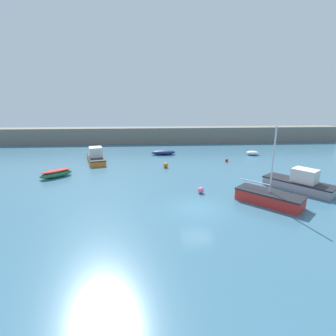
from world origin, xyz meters
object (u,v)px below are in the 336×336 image
(motorboat_grey_hull, at_px, (300,183))
(dinghy_near_pier, at_px, (253,153))
(mooring_buoy_orange, at_px, (166,165))
(sailboat_tall_mast, at_px, (269,197))
(mooring_buoy_pink, at_px, (201,190))
(cabin_cruiser_white, at_px, (96,157))
(mooring_buoy_red, at_px, (227,160))
(rowboat_white_midwater, at_px, (163,152))
(rowboat_with_red_cover, at_px, (56,173))

(motorboat_grey_hull, bearing_deg, dinghy_near_pier, -43.81)
(mooring_buoy_orange, bearing_deg, sailboat_tall_mast, -56.81)
(mooring_buoy_pink, xyz_separation_m, mooring_buoy_orange, (-2.66, 9.06, 0.02))
(cabin_cruiser_white, distance_m, mooring_buoy_red, 17.58)
(cabin_cruiser_white, bearing_deg, sailboat_tall_mast, -149.24)
(cabin_cruiser_white, xyz_separation_m, dinghy_near_pier, (22.56, 2.61, -0.35))
(sailboat_tall_mast, distance_m, rowboat_white_midwater, 20.76)
(mooring_buoy_orange, bearing_deg, mooring_buoy_pink, -73.64)
(sailboat_tall_mast, bearing_deg, mooring_buoy_pink, -162.67)
(rowboat_white_midwater, relative_size, motorboat_grey_hull, 0.59)
(mooring_buoy_red, bearing_deg, dinghy_near_pier, 37.51)
(mooring_buoy_red, bearing_deg, motorboat_grey_hull, -72.08)
(dinghy_near_pier, bearing_deg, mooring_buoy_orange, 42.17)
(rowboat_white_midwater, bearing_deg, mooring_buoy_red, -32.98)
(mooring_buoy_pink, bearing_deg, dinghy_near_pier, 55.17)
(rowboat_with_red_cover, relative_size, dinghy_near_pier, 1.66)
(rowboat_white_midwater, bearing_deg, dinghy_near_pier, -6.66)
(rowboat_with_red_cover, height_order, dinghy_near_pier, rowboat_with_red_cover)
(dinghy_near_pier, xyz_separation_m, mooring_buoy_pink, (-10.72, -15.40, -0.04))
(rowboat_white_midwater, relative_size, dinghy_near_pier, 1.76)
(rowboat_white_midwater, xyz_separation_m, mooring_buoy_red, (8.26, -5.01, -0.14))
(rowboat_white_midwater, bearing_deg, rowboat_with_red_cover, -140.47)
(mooring_buoy_red, relative_size, mooring_buoy_orange, 0.68)
(rowboat_white_midwater, height_order, dinghy_near_pier, rowboat_white_midwater)
(cabin_cruiser_white, bearing_deg, mooring_buoy_orange, -128.73)
(cabin_cruiser_white, distance_m, rowboat_with_red_cover, 7.49)
(rowboat_white_midwater, xyz_separation_m, dinghy_near_pier, (13.29, -1.15, -0.03))
(cabin_cruiser_white, height_order, dinghy_near_pier, cabin_cruiser_white)
(motorboat_grey_hull, distance_m, cabin_cruiser_white, 24.63)
(rowboat_white_midwater, height_order, cabin_cruiser_white, cabin_cruiser_white)
(mooring_buoy_red, height_order, mooring_buoy_orange, mooring_buoy_orange)
(rowboat_with_red_cover, bearing_deg, mooring_buoy_pink, 117.45)
(mooring_buoy_pink, bearing_deg, mooring_buoy_red, 63.78)
(rowboat_with_red_cover, distance_m, mooring_buoy_pink, 15.87)
(motorboat_grey_hull, relative_size, cabin_cruiser_white, 0.91)
(cabin_cruiser_white, height_order, rowboat_with_red_cover, cabin_cruiser_white)
(sailboat_tall_mast, height_order, mooring_buoy_orange, sailboat_tall_mast)
(sailboat_tall_mast, distance_m, cabin_cruiser_white, 22.97)
(sailboat_tall_mast, xyz_separation_m, motorboat_grey_hull, (4.27, 2.97, 0.17))
(rowboat_white_midwater, xyz_separation_m, rowboat_with_red_cover, (-12.16, -10.66, 0.07))
(rowboat_white_midwater, bearing_deg, mooring_buoy_orange, -92.36)
(dinghy_near_pier, relative_size, mooring_buoy_orange, 3.43)
(mooring_buoy_pink, distance_m, mooring_buoy_red, 12.86)
(dinghy_near_pier, xyz_separation_m, mooring_buoy_red, (-5.04, -3.87, -0.11))
(motorboat_grey_hull, xyz_separation_m, cabin_cruiser_white, (-21.19, 12.57, -0.04))
(cabin_cruiser_white, relative_size, dinghy_near_pier, 3.31)
(rowboat_white_midwater, distance_m, mooring_buoy_pink, 16.75)
(sailboat_tall_mast, bearing_deg, dinghy_near_pier, 118.55)
(dinghy_near_pier, bearing_deg, cabin_cruiser_white, 23.43)
(rowboat_white_midwater, height_order, motorboat_grey_hull, motorboat_grey_hull)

